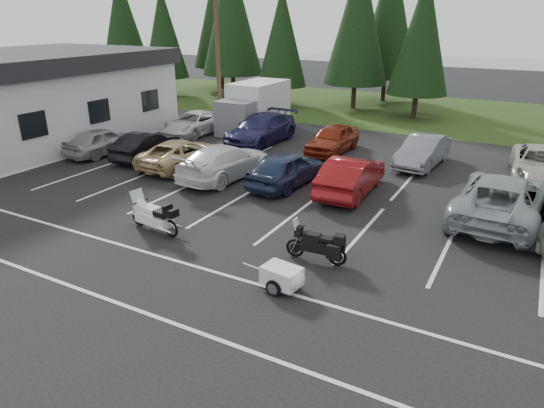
{
  "coord_description": "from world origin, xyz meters",
  "views": [
    {
      "loc": [
        7.64,
        -13.35,
        6.84
      ],
      "look_at": [
        0.61,
        -0.5,
        1.09
      ],
      "focal_mm": 32.0,
      "sensor_mm": 36.0,
      "label": 1
    }
  ],
  "objects_px": {
    "utility_pole": "(218,52)",
    "car_near_5": "(351,175)",
    "car_near_0": "(102,141)",
    "adventure_motorcycle": "(316,242)",
    "car_near_2": "(181,154)",
    "touring_motorcycle": "(154,213)",
    "cargo_trailer": "(282,278)",
    "car_far_1": "(261,129)",
    "car_far_0": "(194,123)",
    "car_near_4": "(286,169)",
    "car_far_4": "(541,165)",
    "car_near_1": "(146,146)",
    "building": "(20,98)",
    "car_far_3": "(423,151)",
    "car_near_3": "(225,162)",
    "car_near_6": "(501,198)",
    "box_truck": "(251,107)",
    "car_far_2": "(333,139)"
  },
  "relations": [
    {
      "from": "car_near_1",
      "to": "car_far_1",
      "type": "xyz_separation_m",
      "value": [
        3.46,
        5.57,
        0.12
      ]
    },
    {
      "from": "car_near_0",
      "to": "adventure_motorcycle",
      "type": "height_order",
      "value": "car_near_0"
    },
    {
      "from": "car_far_0",
      "to": "car_near_0",
      "type": "bearing_deg",
      "value": -103.12
    },
    {
      "from": "touring_motorcycle",
      "to": "car_near_4",
      "type": "bearing_deg",
      "value": 81.8
    },
    {
      "from": "car_near_2",
      "to": "car_far_4",
      "type": "relative_size",
      "value": 0.91
    },
    {
      "from": "box_truck",
      "to": "car_far_0",
      "type": "bearing_deg",
      "value": -134.74
    },
    {
      "from": "car_far_4",
      "to": "touring_motorcycle",
      "type": "relative_size",
      "value": 2.13
    },
    {
      "from": "car_near_0",
      "to": "car_far_4",
      "type": "xyz_separation_m",
      "value": [
        20.16,
        6.08,
        0.02
      ]
    },
    {
      "from": "car_near_0",
      "to": "car_far_1",
      "type": "relative_size",
      "value": 0.75
    },
    {
      "from": "car_near_6",
      "to": "car_far_2",
      "type": "relative_size",
      "value": 1.4
    },
    {
      "from": "car_near_2",
      "to": "car_far_2",
      "type": "relative_size",
      "value": 1.11
    },
    {
      "from": "car_near_1",
      "to": "car_near_3",
      "type": "height_order",
      "value": "car_near_3"
    },
    {
      "from": "car_near_4",
      "to": "cargo_trailer",
      "type": "distance_m",
      "value": 8.46
    },
    {
      "from": "utility_pole",
      "to": "car_near_5",
      "type": "xyz_separation_m",
      "value": [
        11.5,
        -7.43,
        -3.94
      ]
    },
    {
      "from": "building",
      "to": "car_far_0",
      "type": "distance_m",
      "value": 9.73
    },
    {
      "from": "car_far_3",
      "to": "cargo_trailer",
      "type": "relative_size",
      "value": 3.01
    },
    {
      "from": "car_near_1",
      "to": "car_near_4",
      "type": "relative_size",
      "value": 0.96
    },
    {
      "from": "car_near_3",
      "to": "box_truck",
      "type": "bearing_deg",
      "value": -61.35
    },
    {
      "from": "car_near_2",
      "to": "car_far_4",
      "type": "bearing_deg",
      "value": -157.93
    },
    {
      "from": "car_near_3",
      "to": "car_far_1",
      "type": "bearing_deg",
      "value": -69.69
    },
    {
      "from": "box_truck",
      "to": "car_near_2",
      "type": "relative_size",
      "value": 1.18
    },
    {
      "from": "building",
      "to": "car_near_1",
      "type": "relative_size",
      "value": 3.78
    },
    {
      "from": "car_far_3",
      "to": "car_far_0",
      "type": "bearing_deg",
      "value": -175.1
    },
    {
      "from": "car_far_3",
      "to": "car_far_4",
      "type": "relative_size",
      "value": 0.84
    },
    {
      "from": "building",
      "to": "car_near_1",
      "type": "distance_m",
      "value": 8.86
    },
    {
      "from": "cargo_trailer",
      "to": "touring_motorcycle",
      "type": "bearing_deg",
      "value": 174.97
    },
    {
      "from": "cargo_trailer",
      "to": "car_far_1",
      "type": "bearing_deg",
      "value": 129.59
    },
    {
      "from": "car_near_2",
      "to": "car_far_1",
      "type": "distance_m",
      "value": 5.94
    },
    {
      "from": "car_far_4",
      "to": "car_far_0",
      "type": "bearing_deg",
      "value": 176.55
    },
    {
      "from": "car_near_0",
      "to": "cargo_trailer",
      "type": "relative_size",
      "value": 2.85
    },
    {
      "from": "cargo_trailer",
      "to": "adventure_motorcycle",
      "type": "bearing_deg",
      "value": 93.32
    },
    {
      "from": "car_near_3",
      "to": "cargo_trailer",
      "type": "bearing_deg",
      "value": 137.07
    },
    {
      "from": "car_far_0",
      "to": "car_near_4",
      "type": "bearing_deg",
      "value": -31.71
    },
    {
      "from": "car_near_5",
      "to": "touring_motorcycle",
      "type": "distance_m",
      "value": 8.09
    },
    {
      "from": "car_far_3",
      "to": "adventure_motorcycle",
      "type": "relative_size",
      "value": 2.09
    },
    {
      "from": "car_far_0",
      "to": "car_far_4",
      "type": "bearing_deg",
      "value": 0.72
    },
    {
      "from": "car_near_0",
      "to": "box_truck",
      "type": "bearing_deg",
      "value": -112.6
    },
    {
      "from": "building",
      "to": "car_near_0",
      "type": "height_order",
      "value": "building"
    },
    {
      "from": "car_far_4",
      "to": "car_near_4",
      "type": "bearing_deg",
      "value": -151.92
    },
    {
      "from": "car_far_3",
      "to": "touring_motorcycle",
      "type": "bearing_deg",
      "value": -111.9
    },
    {
      "from": "cargo_trailer",
      "to": "utility_pole",
      "type": "bearing_deg",
      "value": 136.72
    },
    {
      "from": "car_near_2",
      "to": "touring_motorcycle",
      "type": "distance_m",
      "value": 7.44
    },
    {
      "from": "car_near_4",
      "to": "car_near_6",
      "type": "xyz_separation_m",
      "value": [
        8.34,
        0.28,
        0.1
      ]
    },
    {
      "from": "car_near_1",
      "to": "car_near_6",
      "type": "relative_size",
      "value": 0.69
    },
    {
      "from": "car_far_1",
      "to": "adventure_motorcycle",
      "type": "xyz_separation_m",
      "value": [
        8.5,
        -11.53,
        -0.16
      ]
    },
    {
      "from": "car_near_1",
      "to": "car_far_3",
      "type": "height_order",
      "value": "car_far_3"
    },
    {
      "from": "car_near_6",
      "to": "car_far_4",
      "type": "xyz_separation_m",
      "value": [
        1.15,
        5.65,
        -0.11
      ]
    },
    {
      "from": "cargo_trailer",
      "to": "car_near_3",
      "type": "bearing_deg",
      "value": 140.17
    },
    {
      "from": "box_truck",
      "to": "car_near_1",
      "type": "xyz_separation_m",
      "value": [
        -1.33,
        -8.04,
        -0.77
      ]
    },
    {
      "from": "utility_pole",
      "to": "car_far_3",
      "type": "xyz_separation_m",
      "value": [
        13.17,
        -2.11,
        -3.98
      ]
    }
  ]
}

